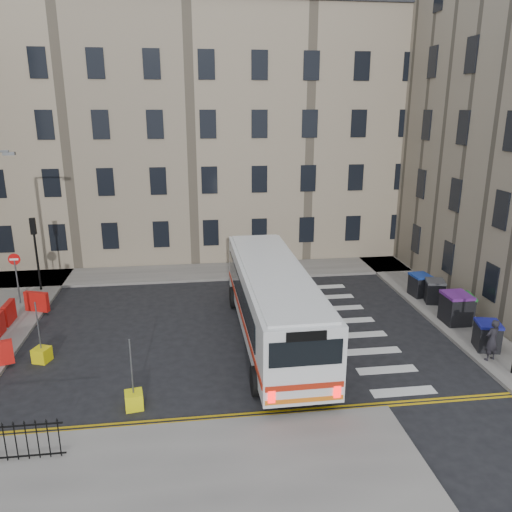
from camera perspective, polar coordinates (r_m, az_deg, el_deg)
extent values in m
plane|color=black|center=(23.67, 1.58, -8.30)|extent=(120.00, 120.00, 0.00)
cube|color=slate|center=(31.50, -11.78, -2.06)|extent=(36.00, 3.20, 0.15)
cube|color=slate|center=(29.79, 17.71, -3.61)|extent=(2.40, 26.00, 0.15)
cube|color=slate|center=(15.36, -20.96, -24.80)|extent=(20.00, 6.00, 0.15)
cube|color=gray|center=(36.92, -13.38, 13.12)|extent=(38.00, 10.50, 16.00)
cube|color=black|center=(37.46, -14.35, 26.34)|extent=(38.30, 10.80, 1.20)
cylinder|color=black|center=(30.13, -23.69, -0.66)|extent=(0.12, 0.12, 3.20)
cube|color=black|center=(29.63, -24.14, 3.13)|extent=(0.28, 0.22, 0.90)
cylinder|color=#595B5E|center=(28.57, -25.61, -2.64)|extent=(0.08, 0.08, 2.40)
cube|color=red|center=(28.16, -25.98, 0.25)|extent=(0.60, 0.04, 0.60)
cube|color=red|center=(26.48, -26.39, -5.81)|extent=(0.25, 1.25, 1.00)
cube|color=red|center=(27.36, -23.77, -4.78)|extent=(1.26, 0.66, 1.00)
cube|color=silver|center=(21.83, 1.95, -5.04)|extent=(2.86, 12.08, 2.74)
cube|color=black|center=(22.08, -1.83, -4.18)|extent=(0.16, 9.64, 1.10)
cube|color=black|center=(22.52, 5.18, -3.81)|extent=(0.16, 9.64, 1.10)
cube|color=black|center=(27.38, -0.23, 0.11)|extent=(2.41, 0.08, 1.21)
cube|color=black|center=(16.23, 5.72, -11.02)|extent=(2.41, 0.08, 0.88)
cube|color=#A7200E|center=(21.90, -1.66, -6.83)|extent=(0.16, 11.83, 0.20)
cube|color=#A7200E|center=(22.35, 5.45, -6.40)|extent=(0.16, 11.83, 0.20)
cube|color=#FF0C0C|center=(16.76, 1.80, -15.81)|extent=(0.24, 0.05, 0.44)
cube|color=#FF0C0C|center=(17.22, 9.26, -15.07)|extent=(0.24, 0.05, 0.44)
cylinder|color=black|center=(25.90, -2.63, -4.73)|extent=(0.32, 1.10, 1.10)
cylinder|color=black|center=(26.28, 3.34, -4.43)|extent=(0.32, 1.10, 1.10)
cylinder|color=black|center=(18.44, -0.05, -14.10)|extent=(0.32, 1.10, 1.10)
cylinder|color=black|center=(18.97, 8.40, -13.36)|extent=(0.32, 1.10, 1.10)
cube|color=black|center=(23.42, 24.89, -8.37)|extent=(1.13, 1.23, 1.08)
cube|color=navy|center=(23.19, 25.07, -7.02)|extent=(1.19, 1.29, 0.11)
cube|color=black|center=(25.51, 21.83, -5.69)|extent=(1.09, 1.26, 1.32)
cube|color=#5D2078|center=(25.26, 22.01, -4.16)|extent=(1.15, 1.32, 0.14)
cube|color=black|center=(25.78, 22.29, -5.64)|extent=(1.18, 1.31, 1.21)
cube|color=#1A7728|center=(25.55, 22.46, -4.25)|extent=(1.24, 1.37, 0.13)
cube|color=black|center=(27.79, 19.70, -3.91)|extent=(1.13, 1.23, 1.08)
cube|color=#39393B|center=(27.60, 19.82, -2.75)|extent=(1.19, 1.29, 0.11)
cube|color=black|center=(28.48, 18.21, -3.27)|extent=(0.99, 1.11, 1.08)
cube|color=navy|center=(28.30, 18.32, -2.14)|extent=(1.04, 1.16, 0.11)
imported|color=black|center=(22.36, 25.36, -8.68)|extent=(0.73, 0.58, 1.75)
cube|color=yellow|center=(22.48, -23.27, -10.32)|extent=(0.77, 0.77, 0.60)
cube|color=yellow|center=(18.35, -13.77, -15.71)|extent=(0.69, 0.69, 0.60)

